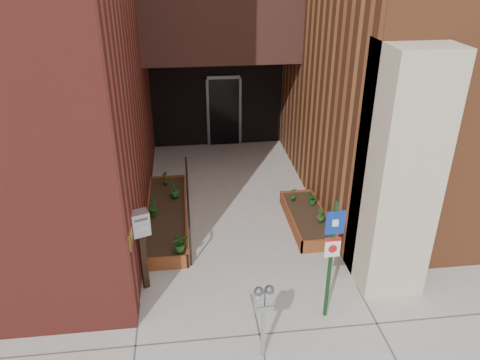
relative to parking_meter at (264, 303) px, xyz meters
name	(u,v)px	position (x,y,z in m)	size (l,w,h in m)	color
ground	(251,294)	(0.03, 1.42, -1.04)	(80.00, 80.00, 0.00)	#9E9991
planter_left	(167,217)	(-1.52, 4.12, -0.90)	(0.90, 3.60, 0.30)	brown
planter_right	(307,219)	(1.63, 3.62, -0.90)	(0.80, 2.20, 0.30)	brown
handrail	(188,193)	(-1.02, 4.07, -0.29)	(0.04, 3.34, 0.90)	black
parking_meter	(264,303)	(0.00, 0.00, 0.00)	(0.30, 0.15, 1.34)	#A4A4A7
sign_post	(332,249)	(1.22, 0.72, 0.34)	(0.31, 0.08, 2.24)	#143716
payment_dropbox	(141,234)	(-1.87, 1.88, 0.12)	(0.38, 0.33, 1.61)	black
shrub_left_a	(180,242)	(-1.22, 2.52, -0.55)	(0.35, 0.35, 0.38)	#22611B
shrub_left_b	(153,207)	(-1.81, 3.98, -0.55)	(0.21, 0.21, 0.38)	#1B611F
shrub_left_c	(174,189)	(-1.33, 4.76, -0.53)	(0.23, 0.23, 0.41)	#1E5819
shrub_left_d	(165,178)	(-1.57, 5.45, -0.57)	(0.18, 0.18, 0.34)	#215819
shrub_right_a	(321,215)	(1.83, 3.25, -0.59)	(0.16, 0.16, 0.29)	#225718
shrub_right_b	(293,194)	(1.44, 4.24, -0.57)	(0.17, 0.17, 0.33)	#1B5F1B
shrub_right_c	(313,198)	(1.85, 4.00, -0.59)	(0.27, 0.27, 0.30)	#1A5E1F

